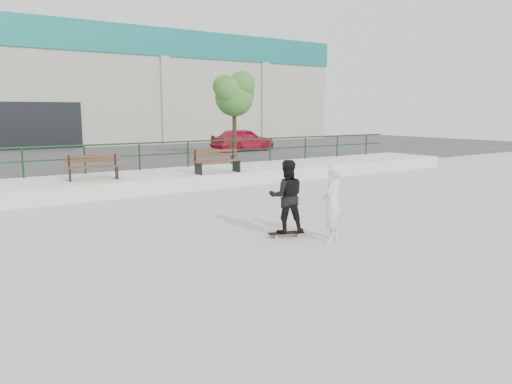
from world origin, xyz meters
TOP-DOWN VIEW (x-y plane):
  - ground at (0.00, 0.00)m, footprint 120.00×120.00m
  - ledge at (0.00, 9.50)m, footprint 30.00×3.00m
  - parking_strip at (0.00, 18.00)m, footprint 60.00×14.00m
  - railing at (-0.00, 10.80)m, footprint 28.00×0.06m
  - commercial_building at (-0.00, 31.99)m, footprint 44.20×16.33m
  - bench_left at (-1.19, 9.19)m, footprint 1.79×0.84m
  - bench_right at (2.97, 8.47)m, footprint 1.84×0.62m
  - tree at (6.93, 13.61)m, footprint 2.28×2.02m
  - red_car at (9.16, 16.36)m, footprint 3.78×1.75m
  - skateboard at (0.61, 1.36)m, footprint 0.80×0.41m
  - standing_skater at (0.61, 1.36)m, footprint 0.96×0.89m
  - seated_skater at (1.17, 0.54)m, footprint 0.70×0.63m

SIDE VIEW (x-z plane):
  - ground at x=0.00m, z-range 0.00..0.00m
  - skateboard at x=0.61m, z-range 0.03..0.12m
  - ledge at x=0.00m, z-range 0.00..0.50m
  - parking_strip at x=0.00m, z-range 0.00..0.50m
  - seated_skater at x=1.17m, z-range 0.00..1.62m
  - standing_skater at x=0.61m, z-range 0.09..1.67m
  - bench_left at x=-1.19m, z-range 0.50..1.29m
  - bench_right at x=2.97m, z-range 0.50..1.33m
  - red_car at x=9.16m, z-range 0.50..1.75m
  - railing at x=0.00m, z-range 0.73..1.76m
  - tree at x=6.93m, z-range 1.51..5.56m
  - commercial_building at x=0.00m, z-range 0.58..8.58m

